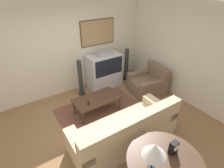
% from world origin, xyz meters
% --- Properties ---
extents(ground_plane, '(12.00, 12.00, 0.00)m').
position_xyz_m(ground_plane, '(0.00, 0.00, 0.00)').
color(ground_plane, '#8E6642').
extents(wall_back, '(12.00, 0.10, 2.70)m').
position_xyz_m(wall_back, '(0.02, 2.13, 1.36)').
color(wall_back, beige).
rests_on(wall_back, ground_plane).
extents(wall_right, '(0.06, 12.00, 2.70)m').
position_xyz_m(wall_right, '(2.63, 0.00, 1.35)').
color(wall_right, beige).
rests_on(wall_right, ground_plane).
extents(area_rug, '(2.18, 1.46, 0.01)m').
position_xyz_m(area_rug, '(0.31, 0.67, 0.01)').
color(area_rug, brown).
rests_on(area_rug, ground_plane).
extents(tv, '(1.06, 0.59, 1.18)m').
position_xyz_m(tv, '(1.11, 1.74, 0.56)').
color(tv, silver).
rests_on(tv, ground_plane).
extents(couch, '(2.30, 0.92, 0.93)m').
position_xyz_m(couch, '(0.21, -0.57, 0.32)').
color(couch, '#CCB289').
rests_on(couch, ground_plane).
extents(armchair, '(1.07, 1.04, 0.85)m').
position_xyz_m(armchair, '(2.02, 0.67, 0.28)').
color(armchair, brown).
rests_on(armchair, ground_plane).
extents(coffee_table, '(1.19, 0.64, 0.43)m').
position_xyz_m(coffee_table, '(0.23, 0.68, 0.39)').
color(coffee_table, '#472D1E').
rests_on(coffee_table, ground_plane).
extents(console_table, '(1.16, 1.16, 0.74)m').
position_xyz_m(console_table, '(0.09, -1.67, 0.67)').
color(console_table, '#472D1E').
rests_on(console_table, ground_plane).
extents(table_lamp, '(0.34, 0.34, 0.47)m').
position_xyz_m(table_lamp, '(-0.16, -1.64, 1.10)').
color(table_lamp, black).
rests_on(table_lamp, console_table).
extents(mantel_clock, '(0.13, 0.10, 0.22)m').
position_xyz_m(mantel_clock, '(0.29, -1.64, 0.85)').
color(mantel_clock, black).
rests_on(mantel_clock, console_table).
extents(remote, '(0.11, 0.16, 0.02)m').
position_xyz_m(remote, '(-0.05, 0.60, 0.44)').
color(remote, black).
rests_on(remote, coffee_table).
extents(speaker_tower_left, '(0.22, 0.22, 1.12)m').
position_xyz_m(speaker_tower_left, '(0.25, 1.70, 0.53)').
color(speaker_tower_left, black).
rests_on(speaker_tower_left, ground_plane).
extents(speaker_tower_right, '(0.22, 0.22, 1.12)m').
position_xyz_m(speaker_tower_right, '(1.98, 1.70, 0.53)').
color(speaker_tower_right, black).
rests_on(speaker_tower_right, ground_plane).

